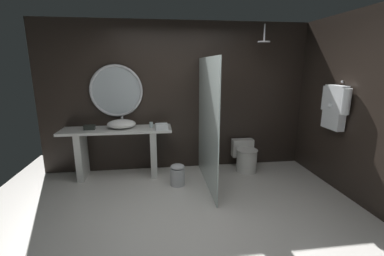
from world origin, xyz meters
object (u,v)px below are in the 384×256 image
Objects in this scene: hanging_bathrobe at (335,105)px; toilet at (245,157)px; round_wall_mirror at (116,91)px; tissue_box at (90,127)px; rain_shower_head at (264,40)px; folded_hand_towel at (162,127)px; waste_bin at (178,175)px; vessel_sink at (121,124)px; tumbler_cup at (151,125)px.

toilet is at bearing 142.99° from hanging_bathrobe.
tissue_box is at bearing -149.97° from round_wall_mirror.
tissue_box is 3.15m from rain_shower_head.
folded_hand_towel is (-2.55, 0.67, -0.40)m from hanging_bathrobe.
round_wall_mirror is 2.56× the size of waste_bin.
folded_hand_towel is (-0.22, 0.34, 0.71)m from waste_bin.
rain_shower_head is at bearing -32.73° from toilet.
folded_hand_towel is at bearing 165.22° from hanging_bathrobe.
toilet is (-1.05, 0.79, -1.03)m from hanging_bathrobe.
round_wall_mirror is 2.57m from rain_shower_head.
vessel_sink reaches higher than waste_bin.
round_wall_mirror is at bearing 142.87° from waste_bin.
tumbler_cup is 0.45× the size of folded_hand_towel.
vessel_sink is at bearing 178.74° from toilet.
waste_bin is (-1.44, -0.35, -2.08)m from rain_shower_head.
tissue_box is 0.75m from round_wall_mirror.
tumbler_cup is at bearing 1.36° from tissue_box.
waste_bin is (-2.32, 0.33, -1.11)m from hanging_bathrobe.
waste_bin is at bearing -29.85° from vessel_sink.
hanging_bathrobe is (3.20, -0.84, 0.37)m from vessel_sink.
vessel_sink is 0.51m from tissue_box.
tissue_box is 3.82m from hanging_bathrobe.
round_wall_mirror is (-0.57, 0.22, 0.56)m from tumbler_cup.
tissue_box is at bearing 160.82° from waste_bin.
folded_hand_towel is (0.66, -0.17, -0.03)m from vessel_sink.
tissue_box reaches higher than waste_bin.
vessel_sink reaches higher than toilet.
vessel_sink is 1.66× the size of rain_shower_head.
vessel_sink is 5.14× the size of tumbler_cup.
rain_shower_head is (2.83, -0.13, 1.37)m from tissue_box.
tissue_box is 0.19× the size of round_wall_mirror.
hanging_bathrobe is 2.08× the size of waste_bin.
tissue_box is at bearing -177.38° from vessel_sink.
toilet is at bearing -1.65° from tumbler_cup.
folded_hand_towel is at bearing -14.26° from vessel_sink.
waste_bin is at bearing -166.40° from rain_shower_head.
round_wall_mirror is (-0.08, 0.22, 0.53)m from vessel_sink.
tissue_box is at bearing 179.48° from toilet.
rain_shower_head is at bearing 0.33° from folded_hand_towel.
waste_bin is at bearing -19.18° from tissue_box.
hanging_bathrobe is at bearing -17.17° from tumbler_cup.
tissue_box is at bearing 172.95° from folded_hand_towel.
rain_shower_head reaches higher than hanging_bathrobe.
round_wall_mirror is at bearing 171.00° from rain_shower_head.
toilet is 2.72× the size of folded_hand_towel.
vessel_sink is at bearing 176.11° from rain_shower_head.
rain_shower_head is 2.15m from folded_hand_towel.
tumbler_cup is 2.30m from rain_shower_head.
folded_hand_towel is (1.17, -0.14, 0.01)m from tissue_box.
round_wall_mirror reaches higher than hanging_bathrobe.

